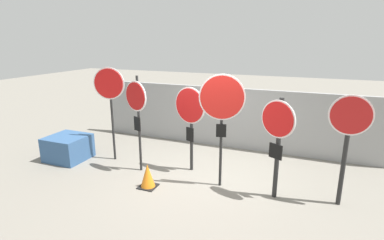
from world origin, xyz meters
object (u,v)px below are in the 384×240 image
(stop_sign_2, at_px, (190,113))
(stop_sign_3, at_px, (222,105))
(stop_sign_0, at_px, (110,91))
(stop_sign_5, at_px, (349,130))
(storage_crate, at_px, (68,148))
(traffic_cone_0, at_px, (148,176))
(stop_sign_1, at_px, (137,105))
(stop_sign_4, at_px, (278,133))

(stop_sign_2, xyz_separation_m, stop_sign_3, (0.88, -0.51, 0.36))
(stop_sign_0, distance_m, stop_sign_5, 5.24)
(stop_sign_5, relative_size, storage_crate, 2.20)
(stop_sign_2, distance_m, stop_sign_3, 1.08)
(stop_sign_0, xyz_separation_m, stop_sign_3, (2.94, -0.37, -0.03))
(stop_sign_3, distance_m, traffic_cone_0, 2.14)
(storage_crate, bearing_deg, stop_sign_1, 2.03)
(storage_crate, bearing_deg, stop_sign_2, 9.55)
(stop_sign_1, xyz_separation_m, stop_sign_5, (4.27, 0.07, -0.12))
(stop_sign_0, xyz_separation_m, traffic_cone_0, (1.55, -0.96, -1.55))
(stop_sign_2, relative_size, traffic_cone_0, 3.90)
(stop_sign_5, distance_m, traffic_cone_0, 3.94)
(stop_sign_2, xyz_separation_m, stop_sign_5, (3.16, -0.39, 0.07))
(traffic_cone_0, relative_size, storage_crate, 0.53)
(stop_sign_5, bearing_deg, traffic_cone_0, -167.46)
(stop_sign_2, distance_m, stop_sign_5, 3.19)
(stop_sign_2, xyz_separation_m, traffic_cone_0, (-0.51, -1.10, -1.15))
(stop_sign_1, distance_m, stop_sign_5, 4.27)
(stop_sign_1, distance_m, storage_crate, 2.44)
(stop_sign_3, relative_size, traffic_cone_0, 4.64)
(stop_sign_2, relative_size, stop_sign_3, 0.84)
(stop_sign_5, relative_size, traffic_cone_0, 4.12)
(stop_sign_1, height_order, storage_crate, stop_sign_1)
(stop_sign_4, xyz_separation_m, storage_crate, (-5.17, 0.01, -1.02))
(stop_sign_1, bearing_deg, stop_sign_4, 17.23)
(stop_sign_0, bearing_deg, stop_sign_3, -20.66)
(stop_sign_1, xyz_separation_m, traffic_cone_0, (0.59, -0.64, -1.34))
(stop_sign_0, distance_m, stop_sign_2, 2.10)
(stop_sign_4, bearing_deg, stop_sign_1, -154.12)
(stop_sign_1, relative_size, storage_crate, 2.34)
(stop_sign_0, distance_m, traffic_cone_0, 2.39)
(stop_sign_3, distance_m, storage_crate, 4.32)
(stop_sign_4, bearing_deg, traffic_cone_0, -140.13)
(stop_sign_3, height_order, traffic_cone_0, stop_sign_3)
(traffic_cone_0, bearing_deg, stop_sign_5, 10.90)
(stop_sign_1, distance_m, stop_sign_2, 1.21)
(storage_crate, bearing_deg, stop_sign_4, -0.14)
(stop_sign_5, bearing_deg, stop_sign_4, -170.68)
(stop_sign_2, height_order, stop_sign_3, stop_sign_3)
(storage_crate, bearing_deg, stop_sign_0, 19.53)
(stop_sign_1, relative_size, stop_sign_5, 1.06)
(stop_sign_3, bearing_deg, traffic_cone_0, -170.26)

